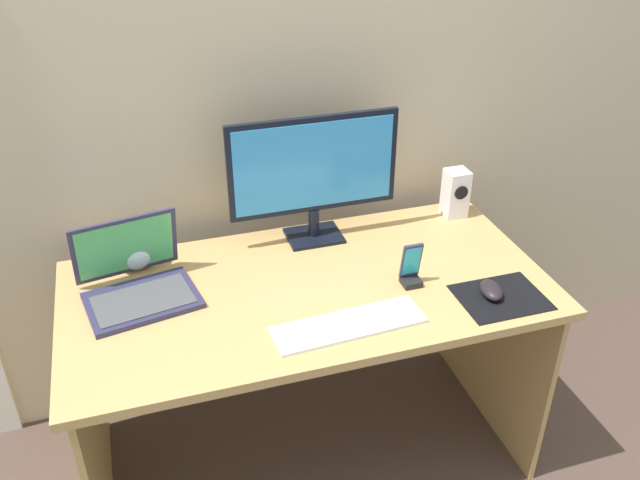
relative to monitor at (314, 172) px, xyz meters
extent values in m
plane|color=#4B3931|center=(-0.10, -0.26, -0.95)|extent=(8.00, 8.00, 0.00)
cube|color=#C1AF93|center=(-0.10, 0.19, 0.30)|extent=(6.00, 0.04, 2.50)
cube|color=tan|center=(-0.10, -0.26, -0.25)|extent=(1.44, 0.72, 0.03)
cube|color=tan|center=(-0.78, -0.26, -0.61)|extent=(0.02, 0.68, 0.68)
cube|color=tan|center=(0.58, -0.26, -0.61)|extent=(0.02, 0.68, 0.68)
cube|color=black|center=(0.00, 0.00, -0.23)|extent=(0.18, 0.14, 0.01)
cylinder|color=black|center=(0.00, 0.00, -0.18)|extent=(0.04, 0.04, 0.09)
cube|color=black|center=(0.00, 0.00, 0.02)|extent=(0.55, 0.02, 0.32)
cube|color=#338CD8|center=(0.00, -0.01, 0.02)|extent=(0.51, 0.00, 0.28)
cube|color=white|center=(0.52, 0.01, -0.16)|extent=(0.08, 0.07, 0.17)
cylinder|color=black|center=(0.52, -0.03, -0.13)|extent=(0.05, 0.00, 0.05)
cube|color=#2D2B4C|center=(-0.58, -0.20, -0.23)|extent=(0.34, 0.27, 0.02)
cube|color=#47474C|center=(-0.57, -0.21, -0.22)|extent=(0.30, 0.21, 0.00)
cube|color=#2D2B4C|center=(-0.60, -0.07, -0.12)|extent=(0.31, 0.11, 0.21)
cube|color=#4CB266|center=(-0.60, -0.08, -0.12)|extent=(0.28, 0.09, 0.18)
sphere|color=silver|center=(-0.58, 0.00, -0.17)|extent=(0.14, 0.14, 0.14)
cube|color=white|center=(-0.05, -0.48, -0.24)|extent=(0.43, 0.15, 0.01)
cube|color=black|center=(0.42, -0.49, -0.24)|extent=(0.25, 0.20, 0.00)
ellipsoid|color=black|center=(0.40, -0.47, -0.22)|extent=(0.08, 0.11, 0.04)
cube|color=black|center=(0.20, -0.35, -0.23)|extent=(0.06, 0.05, 0.02)
cube|color=#2F2B4C|center=(0.20, -0.34, -0.16)|extent=(0.06, 0.03, 0.12)
cube|color=#26A5BF|center=(0.20, -0.34, -0.16)|extent=(0.05, 0.02, 0.10)
camera|label=1|loc=(-0.55, -1.84, 0.91)|focal=37.71mm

